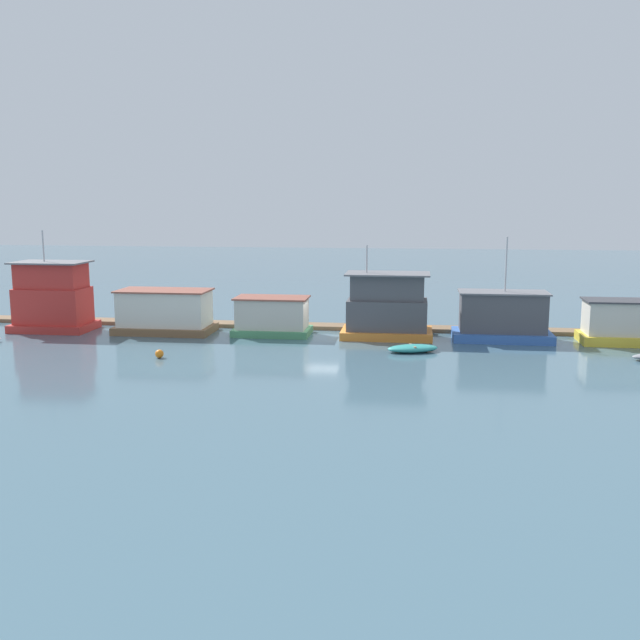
{
  "coord_description": "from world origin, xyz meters",
  "views": [
    {
      "loc": [
        6.73,
        -51.58,
        9.97
      ],
      "look_at": [
        0.0,
        -1.0,
        1.4
      ],
      "focal_mm": 40.0,
      "sensor_mm": 36.0,
      "label": 1
    }
  ],
  "objects": [
    {
      "name": "ground_plane",
      "position": [
        0.0,
        0.0,
        0.0
      ],
      "size": [
        200.0,
        200.0,
        0.0
      ],
      "primitive_type": "plane",
      "color": "#426070"
    },
    {
      "name": "dock_walkway",
      "position": [
        0.0,
        3.41,
        0.15
      ],
      "size": [
        59.6,
        1.9,
        0.3
      ],
      "primitive_type": "cube",
      "color": "brown",
      "rests_on": "ground_plane"
    },
    {
      "name": "houseboat_red",
      "position": [
        -20.98,
        -0.21,
        2.47
      ],
      "size": [
        5.96,
        3.85,
        7.73
      ],
      "color": "red",
      "rests_on": "ground_plane"
    },
    {
      "name": "houseboat_brown",
      "position": [
        -12.06,
        -0.03,
        1.59
      ],
      "size": [
        7.32,
        3.89,
        3.3
      ],
      "color": "brown",
      "rests_on": "ground_plane"
    },
    {
      "name": "houseboat_green",
      "position": [
        -3.78,
        0.16,
        1.37
      ],
      "size": [
        5.72,
        3.38,
        2.87
      ],
      "color": "#4C9360",
      "rests_on": "ground_plane"
    },
    {
      "name": "houseboat_orange",
      "position": [
        4.8,
        0.34,
        2.15
      ],
      "size": [
        6.63,
        4.04,
        6.77
      ],
      "color": "orange",
      "rests_on": "ground_plane"
    },
    {
      "name": "houseboat_blue",
      "position": [
        13.1,
        0.39,
        1.64
      ],
      "size": [
        7.02,
        3.74,
        7.46
      ],
      "color": "#3866B7",
      "rests_on": "ground_plane"
    },
    {
      "name": "houseboat_yellow",
      "position": [
        22.19,
        0.18,
        1.47
      ],
      "size": [
        7.44,
        3.3,
        3.11
      ],
      "color": "gold",
      "rests_on": "ground_plane"
    },
    {
      "name": "dinghy_teal",
      "position": [
        6.73,
        -4.75,
        0.26
      ],
      "size": [
        3.71,
        2.43,
        0.51
      ],
      "color": "teal",
      "rests_on": "ground_plane"
    },
    {
      "name": "mooring_post_far_right",
      "position": [
        6.89,
        2.21,
        0.86
      ],
      "size": [
        0.25,
        0.25,
        1.73
      ],
      "primitive_type": "cylinder",
      "color": "#846B4C",
      "rests_on": "ground_plane"
    },
    {
      "name": "buoy_orange",
      "position": [
        -9.38,
        -8.68,
        0.27
      ],
      "size": [
        0.54,
        0.54,
        0.54
      ],
      "primitive_type": "sphere",
      "color": "orange",
      "rests_on": "ground_plane"
    }
  ]
}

